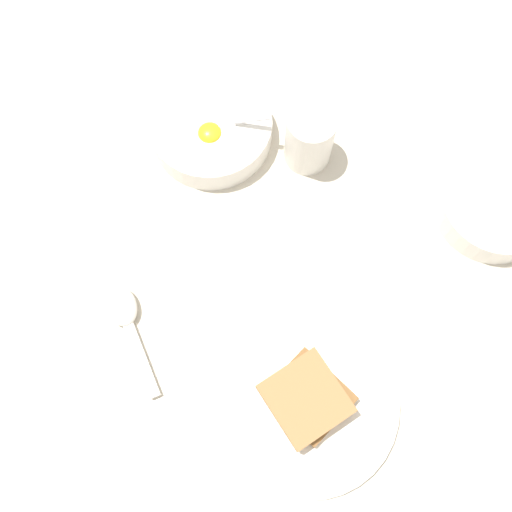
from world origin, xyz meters
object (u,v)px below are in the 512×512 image
Objects in this scene: toast_plate at (307,402)px; congee_bowl at (496,204)px; soup_spoon at (125,316)px; egg_bowl at (211,128)px; drinking_cup at (310,138)px; toast_sandwich at (307,398)px.

congee_bowl reaches higher than toast_plate.
egg_bowl is at bearing -153.67° from soup_spoon.
soup_spoon is 0.34m from drinking_cup.
drinking_cup is (-0.24, -0.24, 0.01)m from toast_sandwich.
drinking_cup is at bearing 125.49° from egg_bowl.
egg_bowl is at bearing -58.71° from congee_bowl.
egg_bowl is at bearing -113.47° from toast_sandwich.
egg_bowl reaches higher than toast_sandwich.
drinking_cup is at bearing -177.57° from soup_spoon.
soup_spoon is 0.51m from congee_bowl.
congee_bowl is (-0.36, -0.01, -0.01)m from toast_sandwich.
toast_plate is (0.16, 0.36, -0.01)m from egg_bowl.
congee_bowl reaches higher than soup_spoon.
toast_plate is at bearing 66.63° from egg_bowl.
toast_sandwich is at bearing 2.27° from congee_bowl.
toast_sandwich reaches higher than congee_bowl.
egg_bowl is at bearing -54.51° from drinking_cup.
egg_bowl is 0.39m from toast_sandwich.
toast_plate is 1.44× the size of congee_bowl.
toast_sandwich is 0.65× the size of soup_spoon.
congee_bowl is at bearing 119.09° from drinking_cup.
egg_bowl is 1.70× the size of toast_sandwich.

